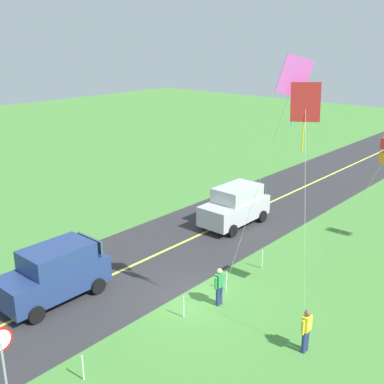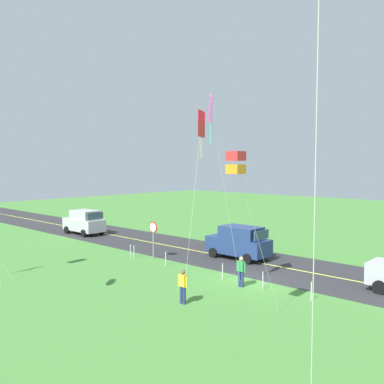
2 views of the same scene
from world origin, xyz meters
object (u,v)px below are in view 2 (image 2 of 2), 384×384
Objects in this scene: stop_sign at (153,233)px; car_suv_foreground at (239,242)px; kite_green_far at (236,163)px; person_adult_companion at (241,271)px; kite_blue_mid at (211,112)px; kite_red_low at (201,127)px; person_adult_near at (183,285)px; car_parked_east_far at (84,222)px.

car_suv_foreground is at bearing -136.79° from stop_sign.
stop_sign is 13.81m from kite_green_far.
person_adult_companion is 0.16× the size of kite_blue_mid.
kite_red_low is at bearing 151.82° from stop_sign.
car_suv_foreground is at bearing -22.52° from person_adult_near.
person_adult_companion is (-4.01, 5.29, -0.29)m from car_suv_foreground.
stop_sign reaches higher than car_suv_foreground.
car_suv_foreground is 5.93m from stop_sign.
kite_blue_mid is 4.45m from kite_green_far.
kite_green_far is (-11.49, 6.06, 4.69)m from stop_sign.
car_parked_east_far is at bearing 5.38° from car_suv_foreground.
kite_green_far is (-3.21, 1.62, -1.67)m from kite_red_low.
kite_green_far is at bearing 152.20° from stop_sign.
person_adult_companion is at bearing -56.46° from kite_green_far.
stop_sign is at bearing 12.57° from person_adult_near.
car_parked_east_far is 1.72× the size of stop_sign.
stop_sign is at bearing -27.80° from kite_green_far.
kite_green_far is at bearing 157.96° from person_adult_companion.
person_adult_near is (-20.25, 7.75, -0.29)m from car_parked_east_far.
kite_red_low is at bearing -26.79° from kite_green_far.
kite_red_low is 3.96m from kite_green_far.
stop_sign is (-12.33, 2.47, 0.65)m from car_parked_east_far.
kite_blue_mid is (-4.12, 7.92, 7.72)m from car_suv_foreground.
stop_sign is at bearing -28.18° from kite_red_low.
person_adult_near is 0.16× the size of kite_blue_mid.
kite_red_low is 0.92× the size of kite_blue_mid.
kite_green_far is at bearing 160.31° from car_parked_east_far.
car_suv_foreground is 0.49× the size of kite_red_low.
person_adult_near is 8.14m from kite_blue_mid.
kite_green_far reaches higher than stop_sign.
person_adult_companion is 8.06m from kite_green_far.
stop_sign is 11.66m from kite_blue_mid.
kite_green_far is (-3.58, 0.78, 5.63)m from person_adult_near.
kite_red_low is at bearing 76.46° from kite_blue_mid.
person_adult_near is 1.00× the size of person_adult_companion.
kite_blue_mid is at bearing 117.46° from car_suv_foreground.
person_adult_companion is at bearing -87.63° from kite_blue_mid.
kite_blue_mid reaches higher than person_adult_near.
car_parked_east_far is 2.75× the size of person_adult_near.
kite_red_low is (-0.37, -0.84, 7.30)m from person_adult_near.
kite_red_low reaches higher than kite_green_far.
car_suv_foreground reaches higher than person_adult_near.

